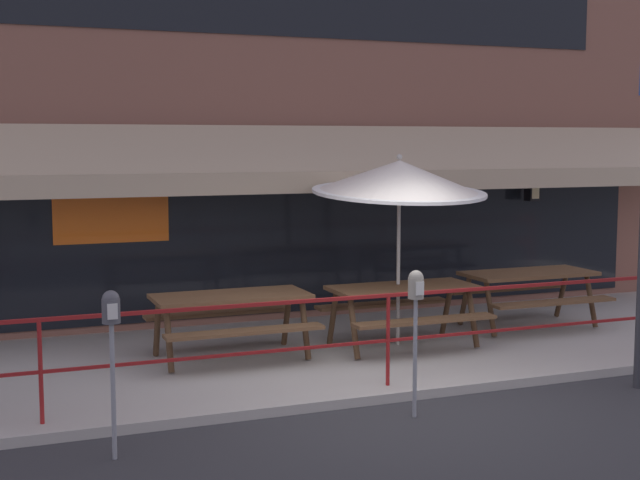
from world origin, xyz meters
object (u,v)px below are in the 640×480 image
at_px(parking_meter_far, 416,299).
at_px(parking_meter_near, 111,323).
at_px(picnic_table_left, 231,308).
at_px(picnic_table_right, 528,283).
at_px(picnic_table_centre, 403,299).
at_px(patio_umbrella_centre, 399,178).

bearing_deg(parking_meter_far, parking_meter_near, -178.10).
bearing_deg(picnic_table_left, parking_meter_near, -124.10).
xyz_separation_m(picnic_table_left, parking_meter_far, (1.11, -2.47, 0.44)).
relative_size(picnic_table_right, parking_meter_far, 1.27).
height_order(picnic_table_left, picnic_table_centre, same).
distance_m(patio_umbrella_centre, parking_meter_far, 2.82).
bearing_deg(parking_meter_near, picnic_table_left, 55.90).
relative_size(picnic_table_centre, picnic_table_right, 1.00).
bearing_deg(patio_umbrella_centre, picnic_table_right, 8.27).
relative_size(picnic_table_left, parking_meter_far, 1.27).
xyz_separation_m(picnic_table_left, patio_umbrella_centre, (2.13, -0.06, 1.47)).
bearing_deg(picnic_table_left, picnic_table_right, 3.32).
relative_size(picnic_table_left, parking_meter_near, 1.27).
bearing_deg(picnic_table_left, parking_meter_far, -65.82).
xyz_separation_m(picnic_table_right, parking_meter_near, (-6.01, -2.82, 0.44)).
height_order(picnic_table_centre, patio_umbrella_centre, patio_umbrella_centre).
height_order(picnic_table_right, parking_meter_far, parking_meter_far).
xyz_separation_m(picnic_table_right, parking_meter_far, (-3.16, -2.72, 0.44)).
bearing_deg(parking_meter_far, picnic_table_centre, 65.77).
bearing_deg(picnic_table_right, parking_meter_far, -139.26).
relative_size(parking_meter_near, parking_meter_far, 1.00).
xyz_separation_m(patio_umbrella_centre, parking_meter_far, (-1.02, -2.41, -1.03)).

